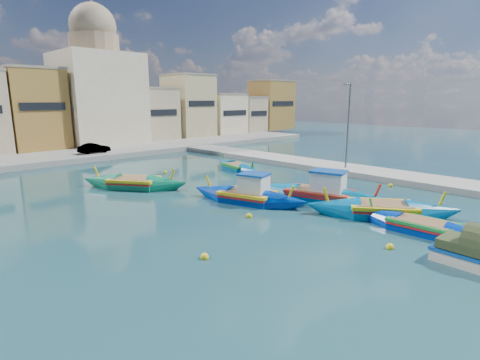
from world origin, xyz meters
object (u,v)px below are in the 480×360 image
luzzu_blue_cabin (248,197)px  luzzu_green (134,184)px  luzzu_turquoise_cabin (320,195)px  luzzu_blue_south (422,228)px  luzzu_cyan_south (382,212)px  tender_near (476,255)px  quay_street_lamp (348,125)px  church_block (98,86)px  luzzu_cyan_mid (237,168)px

luzzu_blue_cabin → luzzu_green: luzzu_blue_cabin is taller
luzzu_turquoise_cabin → luzzu_blue_south: size_ratio=1.35×
luzzu_cyan_south → tender_near: bearing=-122.3°
quay_street_lamp → luzzu_blue_cabin: bearing=-177.1°
quay_street_lamp → luzzu_blue_south: 16.04m
quay_street_lamp → luzzu_turquoise_cabin: (-9.81, -3.85, -3.94)m
church_block → luzzu_turquoise_cabin: church_block is taller
tender_near → luzzu_cyan_south: bearing=57.7°
luzzu_green → luzzu_blue_cabin: bearing=-69.5°
luzzu_cyan_south → luzzu_turquoise_cabin: bearing=87.1°
quay_street_lamp → luzzu_blue_cabin: (-13.40, -0.69, -3.97)m
church_block → tender_near: (-6.17, -47.89, -7.93)m
church_block → quay_street_lamp: 35.04m
luzzu_blue_south → tender_near: bearing=-130.0°
luzzu_blue_cabin → luzzu_cyan_south: luzzu_blue_cabin is taller
luzzu_blue_cabin → tender_near: bearing=-90.9°
luzzu_blue_cabin → luzzu_turquoise_cabin: bearing=-41.4°
quay_street_lamp → luzzu_blue_cabin: size_ratio=0.91×
luzzu_green → luzzu_turquoise_cabin: bearing=-60.1°
luzzu_turquoise_cabin → luzzu_green: 13.88m
quay_street_lamp → luzzu_green: 19.05m
luzzu_cyan_mid → luzzu_green: 10.57m
church_block → quay_street_lamp: bearing=-77.7°
church_block → luzzu_blue_south: size_ratio=2.47×
luzzu_blue_south → luzzu_cyan_south: (1.04, 2.63, 0.06)m
quay_street_lamp → luzzu_cyan_mid: size_ratio=1.04×
luzzu_blue_cabin → tender_near: luzzu_blue_cabin is taller
church_block → luzzu_cyan_south: church_block is taller
luzzu_blue_south → church_block: bearing=85.4°
luzzu_turquoise_cabin → church_block: bearing=86.4°
luzzu_blue_cabin → luzzu_green: 9.47m
luzzu_turquoise_cabin → luzzu_blue_cabin: 4.78m
luzzu_green → tender_near: luzzu_green is taller
luzzu_cyan_mid → luzzu_blue_south: bearing=-104.7°
luzzu_blue_cabin → luzzu_cyan_south: 8.26m
luzzu_blue_south → tender_near: (-2.54, -3.03, 0.24)m
church_block → luzzu_turquoise_cabin: 38.76m
luzzu_blue_south → luzzu_cyan_south: size_ratio=0.91×
quay_street_lamp → luzzu_turquoise_cabin: size_ratio=0.77×
luzzu_turquoise_cabin → luzzu_blue_cabin: bearing=138.6°
quay_street_lamp → tender_near: bearing=-134.4°
luzzu_turquoise_cabin → tender_near: 10.73m
luzzu_cyan_mid → luzzu_blue_south: (-4.92, -18.70, -0.00)m
quay_street_lamp → luzzu_blue_cabin: quay_street_lamp is taller
quay_street_lamp → luzzu_cyan_mid: bearing=128.1°
church_block → luzzu_blue_cabin: (-5.96, -34.69, -8.04)m
quay_street_lamp → luzzu_cyan_mid: 10.78m
church_block → luzzu_cyan_south: size_ratio=2.25×
church_block → tender_near: church_block is taller
luzzu_blue_cabin → luzzu_blue_south: (2.33, -10.17, -0.14)m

